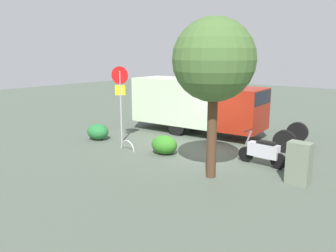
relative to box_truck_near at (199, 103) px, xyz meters
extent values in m
plane|color=#495448|center=(-1.87, 2.77, -1.52)|extent=(60.00, 60.00, 0.00)
cylinder|color=black|center=(0.57, 0.98, -1.07)|extent=(0.91, 0.30, 0.90)
cylinder|color=black|center=(0.67, -0.91, -1.07)|extent=(0.91, 0.30, 0.90)
cylinder|color=black|center=(-4.54, 0.70, -1.07)|extent=(0.91, 0.30, 0.90)
cylinder|color=black|center=(-4.44, -1.20, -1.07)|extent=(0.91, 0.30, 0.90)
cube|color=beige|center=(1.02, 0.06, 0.03)|extent=(4.73, 2.45, 2.20)
cube|color=maroon|center=(-2.28, -0.13, -0.12)|extent=(1.91, 2.20, 1.90)
cube|color=black|center=(-2.28, -0.13, 0.48)|extent=(1.93, 2.04, 0.60)
cylinder|color=black|center=(-3.87, 2.77, -1.24)|extent=(0.57, 0.14, 0.56)
cylinder|color=black|center=(-5.11, 2.86, -1.24)|extent=(0.57, 0.14, 0.56)
cube|color=silver|center=(-4.54, 2.82, -0.96)|extent=(1.12, 0.40, 0.48)
cube|color=black|center=(-4.64, 2.83, -0.69)|extent=(0.66, 0.33, 0.12)
cylinder|color=slate|center=(-3.92, 2.77, -0.69)|extent=(0.29, 0.09, 0.69)
cylinder|color=black|center=(-3.92, 2.77, -0.34)|extent=(0.08, 0.55, 0.04)
cylinder|color=#9E9EA3|center=(1.74, 3.55, 0.05)|extent=(0.08, 0.08, 3.15)
cylinder|color=red|center=(1.74, 3.57, 1.44)|extent=(0.71, 0.32, 0.76)
cube|color=yellow|center=(1.74, 3.57, 0.80)|extent=(0.33, 0.33, 0.44)
cylinder|color=#47301E|center=(-3.68, 4.91, -0.12)|extent=(0.31, 0.31, 2.81)
sphere|color=#41612E|center=(-3.68, 4.91, 2.17)|extent=(2.54, 2.54, 2.54)
cube|color=slate|center=(-6.06, 3.78, -0.87)|extent=(0.70, 0.48, 1.29)
torus|color=#B7B7BC|center=(0.61, 4.35, -1.52)|extent=(0.85, 0.14, 0.85)
ellipsoid|color=#2F721F|center=(-0.90, 3.83, -1.15)|extent=(1.08, 0.88, 0.74)
ellipsoid|color=#246B32|center=(2.92, 3.91, -1.15)|extent=(1.07, 0.88, 0.73)
camera|label=1|loc=(-9.00, 13.98, 2.37)|focal=36.64mm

